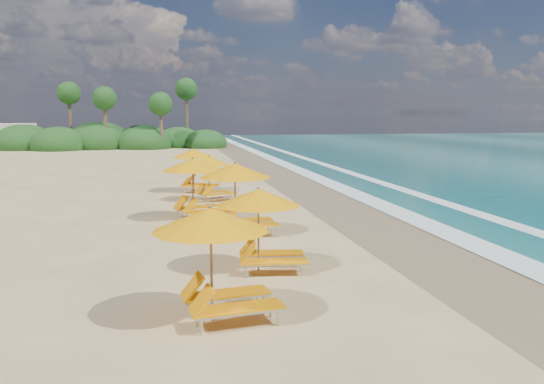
% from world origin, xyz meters
% --- Properties ---
extents(ground, '(160.00, 160.00, 0.00)m').
position_xyz_m(ground, '(0.00, 0.00, 0.00)').
color(ground, '#D5BA7D').
rests_on(ground, ground).
extents(wet_sand, '(4.00, 160.00, 0.01)m').
position_xyz_m(wet_sand, '(4.00, 0.00, 0.01)').
color(wet_sand, olive).
rests_on(wet_sand, ground).
extents(surf_foam, '(4.00, 160.00, 0.01)m').
position_xyz_m(surf_foam, '(6.70, 0.00, 0.03)').
color(surf_foam, white).
rests_on(surf_foam, ground).
extents(station_0, '(2.68, 2.54, 2.29)m').
position_xyz_m(station_0, '(-2.75, -8.79, 1.29)').
color(station_0, olive).
rests_on(station_0, ground).
extents(station_1, '(2.52, 2.39, 2.17)m').
position_xyz_m(station_1, '(-1.29, -5.61, 1.22)').
color(station_1, olive).
rests_on(station_1, ground).
extents(station_2, '(2.73, 2.55, 2.44)m').
position_xyz_m(station_2, '(-1.31, -1.31, 1.37)').
color(station_2, olive).
rests_on(station_2, ground).
extents(station_3, '(3.07, 3.01, 2.38)m').
position_xyz_m(station_3, '(-2.55, 1.68, 1.33)').
color(station_3, olive).
rests_on(station_3, ground).
extents(station_4, '(2.68, 2.63, 2.09)m').
position_xyz_m(station_4, '(-1.61, 6.02, 1.17)').
color(station_4, olive).
rests_on(station_4, ground).
extents(station_5, '(2.88, 2.83, 2.25)m').
position_xyz_m(station_5, '(-2.14, 8.96, 1.26)').
color(station_5, olive).
rests_on(station_5, ground).
extents(treeline, '(25.80, 8.80, 9.74)m').
position_xyz_m(treeline, '(-9.94, 45.51, 1.00)').
color(treeline, '#163D14').
rests_on(treeline, ground).
extents(beach_building, '(7.00, 5.00, 2.80)m').
position_xyz_m(beach_building, '(-22.00, 48.00, 1.40)').
color(beach_building, beige).
rests_on(beach_building, ground).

